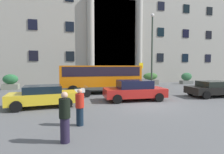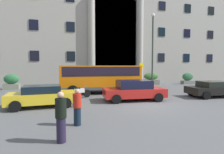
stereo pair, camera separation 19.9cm
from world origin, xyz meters
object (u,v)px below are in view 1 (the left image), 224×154
Objects in this scene: hedge_planter_entrance_left at (187,78)px; hedge_planter_far_west at (90,82)px; scooter_by_planter at (79,92)px; motorcycle_near_kerb at (30,94)px; pedestrian_child_trailing at (65,117)px; hedge_planter_east at (150,79)px; hedge_planter_entrance_right at (11,82)px; bus_stop_sign at (141,73)px; hedge_planter_far_east at (129,81)px; lamppost_plaza_centre at (152,45)px; parked_sedan_second at (134,90)px; pedestrian_woman_with_bag at (80,107)px; white_taxi_kerbside at (43,96)px; motorcycle_far_end at (142,90)px; orange_minibus at (100,76)px; parked_compact_extra at (214,88)px.

hedge_planter_entrance_left is 13.44m from hedge_planter_far_west.
hedge_planter_far_west is at bearing 57.71° from scooter_by_planter.
pedestrian_child_trailing is at bearing -73.57° from motorcycle_near_kerb.
hedge_planter_entrance_right is at bearing -179.22° from hedge_planter_east.
bus_stop_sign is at bearing -159.73° from hedge_planter_entrance_left.
hedge_planter_far_east is 0.24× the size of lamppost_plaza_centre.
parked_sedan_second is (-11.56, -8.92, -0.01)m from hedge_planter_entrance_left.
pedestrian_woman_with_bag reaches higher than hedge_planter_far_west.
pedestrian_child_trailing reaches higher than parked_sedan_second.
hedge_planter_entrance_right is 0.79× the size of motorcycle_near_kerb.
white_taxi_kerbside is 5.69m from pedestrian_child_trailing.
motorcycle_far_end is at bearing 53.61° from parked_sedan_second.
motorcycle_near_kerb is 0.24× the size of lamppost_plaza_centre.
lamppost_plaza_centre is at bearing -160.88° from hedge_planter_entrance_left.
pedestrian_woman_with_bag reaches higher than scooter_by_planter.
white_taxi_kerbside is at bearing -151.37° from scooter_by_planter.
motorcycle_far_end is (-4.83, -7.70, -0.31)m from hedge_planter_east.
scooter_by_planter is (6.49, -7.23, -0.32)m from hedge_planter_entrance_right.
orange_minibus is at bearing 115.59° from parked_sedan_second.
hedge_planter_far_east is at bearing 1.93° from hedge_planter_far_west.
hedge_planter_entrance_right is at bearing 115.26° from scooter_by_planter.
motorcycle_far_end is (-1.79, -4.14, -1.28)m from bus_stop_sign.
pedestrian_child_trailing reaches higher than motorcycle_far_end.
parked_sedan_second reaches higher than white_taxi_kerbside.
motorcycle_near_kerb is at bearing 169.28° from parked_sedan_second.
parked_sedan_second is 2.91× the size of pedestrian_woman_with_bag.
pedestrian_woman_with_bag is (-10.63, -13.85, 0.01)m from hedge_planter_east.
parked_compact_extra is 2.16× the size of motorcycle_near_kerb.
motorcycle_near_kerb is at bearing -158.96° from lamppost_plaza_centre.
parked_sedan_second reaches higher than hedge_planter_far_east.
hedge_planter_entrance_left is 0.21× the size of lamppost_plaza_centre.
lamppost_plaza_centre is (6.84, -2.18, 4.26)m from hedge_planter_far_west.
motorcycle_near_kerb is 8.26m from pedestrian_child_trailing.
lamppost_plaza_centre is at bearing 57.26° from parked_sedan_second.
hedge_planter_east is at bearing 49.50° from bus_stop_sign.
hedge_planter_far_west is (-5.12, 2.96, -1.15)m from bus_stop_sign.
hedge_planter_entrance_left is at bearing 7.74° from scooter_by_planter.
white_taxi_kerbside is (-9.18, -9.41, 0.04)m from hedge_planter_far_east.
motorcycle_far_end is at bearing -19.37° from scooter_by_planter.
parked_compact_extra is 2.34× the size of scooter_by_planter.
bus_stop_sign is 1.39× the size of motorcycle_near_kerb.
scooter_by_planter is 0.22× the size of lamppost_plaza_centre.
pedestrian_child_trailing is (-8.22, -11.85, -0.90)m from bus_stop_sign.
pedestrian_woman_with_bag is (-4.35, -4.45, 0.03)m from parked_sedan_second.
hedge_planter_far_west is (-0.25, 4.69, -0.94)m from orange_minibus.
scooter_by_planter is at bearing -155.61° from hedge_planter_entrance_left.
hedge_planter_east is 9.10m from motorcycle_far_end.
parked_sedan_second reaches higher than hedge_planter_far_west.
pedestrian_woman_with_bag is at bearing -105.01° from orange_minibus.
orange_minibus is 14.05m from hedge_planter_entrance_left.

